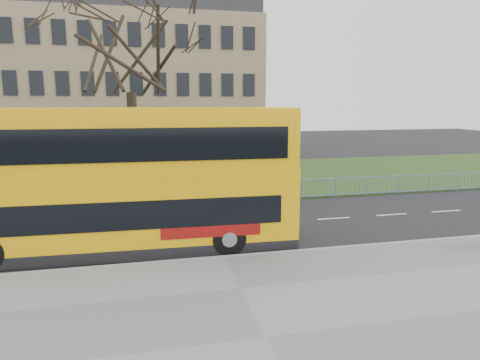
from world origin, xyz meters
name	(u,v)px	position (x,y,z in m)	size (l,w,h in m)	color
ground	(215,245)	(0.00, 0.00, 0.00)	(120.00, 120.00, 0.00)	black
pavement	(266,339)	(0.00, -6.75, 0.06)	(80.00, 10.50, 0.12)	slate
kerb	(223,258)	(0.00, -1.55, 0.07)	(80.00, 0.20, 0.14)	gray
grass_verge	(181,179)	(0.00, 14.30, 0.04)	(80.00, 15.40, 0.08)	#203413
guard_railing	(194,195)	(0.00, 6.60, 0.55)	(40.00, 0.12, 1.10)	#6B86BE
bare_tree	(130,72)	(-3.00, 10.00, 6.95)	(9.62, 9.62, 13.74)	black
civic_building	(117,87)	(-5.00, 35.00, 7.00)	(30.00, 15.00, 14.00)	#897A57
yellow_bus	(126,176)	(-3.15, 0.31, 2.71)	(12.16, 3.28, 5.06)	#FFB90A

